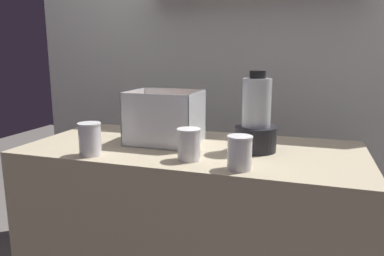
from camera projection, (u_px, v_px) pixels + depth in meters
The scene contains 7 objects.
counter at pixel (192, 244), 1.64m from camera, with size 1.40×0.64×0.90m, color tan.
back_wall_unit at pixel (232, 56), 2.18m from camera, with size 2.60×0.24×2.50m.
carrot_display_bin at pixel (165, 126), 1.59m from camera, with size 0.30×0.24×0.23m.
blender_pitcher at pixel (256, 121), 1.45m from camera, with size 0.17×0.17×0.32m.
juice_cup_orange_far_left at pixel (90, 140), 1.40m from camera, with size 0.09×0.09×0.13m.
juice_cup_pomegranate_left at pixel (189, 146), 1.34m from camera, with size 0.09×0.09×0.12m.
juice_cup_pomegranate_middle at pixel (240, 155), 1.23m from camera, with size 0.09×0.09×0.12m.
Camera 1 is at (0.46, -1.42, 1.29)m, focal length 34.26 mm.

